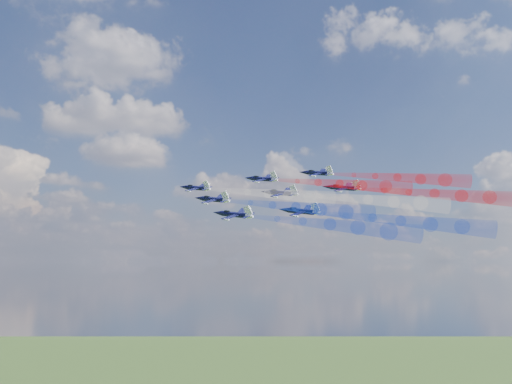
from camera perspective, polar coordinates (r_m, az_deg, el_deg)
name	(u,v)px	position (r m, az deg, el deg)	size (l,w,h in m)	color
jet_lead	(196,188)	(173.39, -5.90, 0.40)	(9.56, 11.95, 3.19)	black
trail_lead	(268,194)	(158.99, 1.14, -0.15)	(3.98, 39.47, 3.98)	white
jet_inner_left	(213,199)	(154.69, -4.20, -0.73)	(9.56, 11.95, 3.19)	black
trail_inner_left	(296,207)	(141.11, 3.92, -1.46)	(3.98, 39.47, 3.98)	blue
jet_inner_right	(262,179)	(172.18, 0.63, 1.29)	(9.56, 11.95, 3.19)	black
trail_inner_right	(340,184)	(160.26, 8.21, 0.81)	(3.98, 39.47, 3.98)	red
jet_outer_left	(234,215)	(138.41, -2.14, -2.22)	(9.56, 11.95, 3.19)	black
trail_outer_left	(330,225)	(125.88, 7.23, -3.19)	(3.98, 39.47, 3.98)	blue
jet_center_third	(281,193)	(157.42, 2.45, -0.10)	(9.56, 11.95, 3.19)	black
trail_center_third	(368,200)	(146.41, 10.91, -0.74)	(3.98, 39.47, 3.98)	white
jet_outer_right	(318,173)	(177.24, 6.05, 1.86)	(9.56, 11.95, 3.19)	black
trail_outer_right	(397,177)	(167.45, 13.70, 1.41)	(3.98, 39.47, 3.98)	red
jet_rear_left	(301,211)	(141.97, 4.42, -1.89)	(9.56, 11.95, 3.19)	black
trail_rear_left	(401,221)	(132.02, 14.01, -2.74)	(3.98, 39.47, 3.98)	blue
jet_rear_right	(343,188)	(161.48, 8.54, 0.41)	(9.56, 11.95, 3.19)	black
trail_rear_right	(434,194)	(152.92, 17.10, -0.18)	(3.98, 39.47, 3.98)	red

